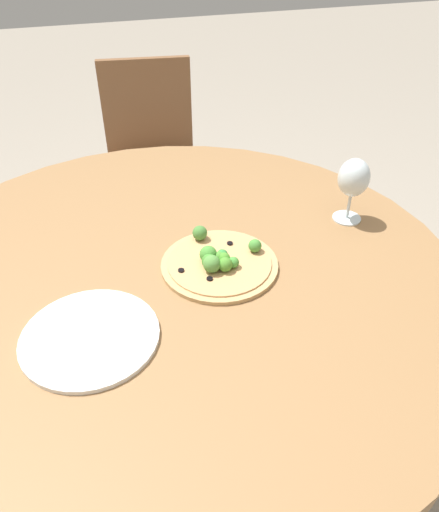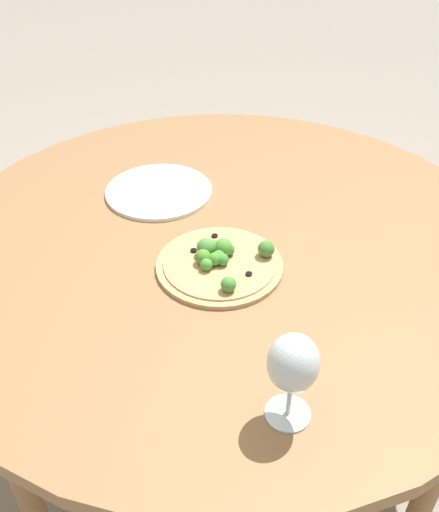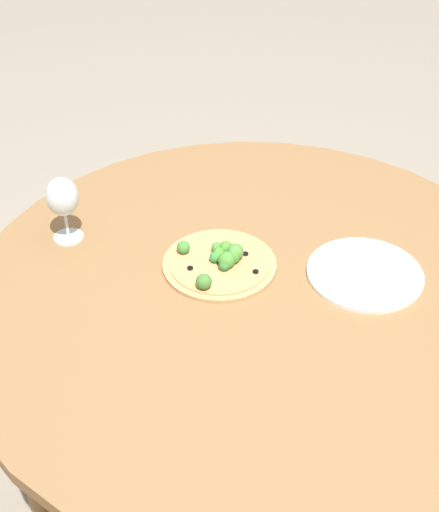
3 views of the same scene
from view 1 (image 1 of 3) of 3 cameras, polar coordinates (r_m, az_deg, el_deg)
The scene contains 6 objects.
ground_plane at distance 1.68m, azimuth -4.16°, elevation -20.99°, with size 12.00×12.00×0.00m, color gray.
dining_table at distance 1.18m, azimuth -5.56°, elevation -3.75°, with size 1.35×1.35×0.71m.
chair at distance 2.21m, azimuth -7.71°, elevation 10.92°, with size 0.45×0.45×0.85m.
pizza at distance 1.15m, azimuth -0.10°, elevation -0.63°, with size 0.27×0.27×0.05m.
wine_glass at distance 1.31m, azimuth 15.08°, elevation 8.47°, with size 0.08×0.08×0.17m.
plate_near at distance 1.01m, azimuth -14.57°, elevation -8.93°, with size 0.27×0.27×0.01m.
Camera 1 is at (0.88, -0.15, 1.43)m, focal length 35.00 mm.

